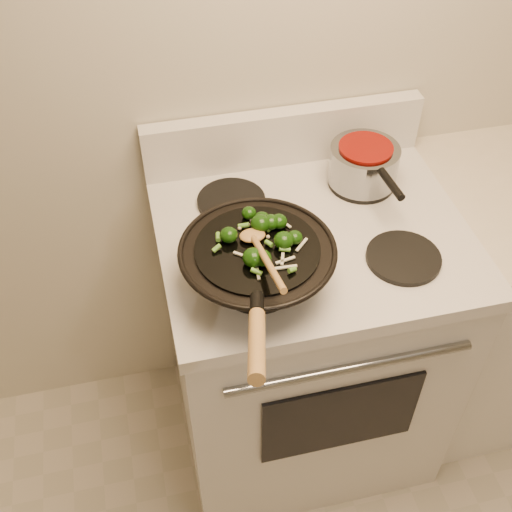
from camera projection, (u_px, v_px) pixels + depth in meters
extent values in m
plane|color=beige|center=(322.00, 23.00, 1.59)|extent=(3.50, 0.00, 3.50)
cube|color=silver|center=(303.00, 345.00, 1.96)|extent=(0.76, 0.64, 0.88)
cube|color=silver|center=(313.00, 236.00, 1.63)|extent=(0.78, 0.66, 0.04)
cube|color=silver|center=(284.00, 137.00, 1.76)|extent=(0.78, 0.05, 0.16)
cylinder|color=gray|center=(350.00, 368.00, 1.49)|extent=(0.60, 0.02, 0.02)
cube|color=black|center=(340.00, 418.00, 1.65)|extent=(0.42, 0.01, 0.28)
cylinder|color=black|center=(257.00, 283.00, 1.48)|extent=(0.18, 0.18, 0.01)
cylinder|color=black|center=(403.00, 258.00, 1.54)|extent=(0.18, 0.18, 0.01)
cylinder|color=black|center=(231.00, 201.00, 1.68)|extent=(0.18, 0.18, 0.01)
cylinder|color=black|center=(361.00, 181.00, 1.74)|extent=(0.18, 0.18, 0.01)
torus|color=black|center=(257.00, 250.00, 1.40)|extent=(0.35, 0.35, 0.01)
cylinder|color=black|center=(257.00, 249.00, 1.40)|extent=(0.28, 0.28, 0.01)
cylinder|color=black|center=(257.00, 304.00, 1.23)|extent=(0.04, 0.06, 0.04)
cylinder|color=#AA7C42|center=(257.00, 345.00, 1.13)|extent=(0.07, 0.19, 0.07)
ellipsoid|color=#113307|center=(262.00, 219.00, 1.44)|extent=(0.04, 0.04, 0.03)
cylinder|color=#558B32|center=(266.00, 221.00, 1.45)|extent=(0.02, 0.02, 0.01)
ellipsoid|color=#113307|center=(295.00, 237.00, 1.40)|extent=(0.04, 0.04, 0.03)
ellipsoid|color=#113307|center=(249.00, 213.00, 1.46)|extent=(0.03, 0.03, 0.03)
ellipsoid|color=#113307|center=(261.00, 223.00, 1.43)|extent=(0.05, 0.05, 0.04)
cylinder|color=#558B32|center=(267.00, 226.00, 1.44)|extent=(0.02, 0.01, 0.02)
ellipsoid|color=#113307|center=(229.00, 235.00, 1.40)|extent=(0.04, 0.04, 0.03)
ellipsoid|color=#113307|center=(253.00, 257.00, 1.35)|extent=(0.05, 0.05, 0.04)
ellipsoid|color=#113307|center=(262.00, 258.00, 1.35)|extent=(0.04, 0.04, 0.03)
cylinder|color=#558B32|center=(268.00, 260.00, 1.36)|extent=(0.02, 0.02, 0.02)
ellipsoid|color=#113307|center=(279.00, 221.00, 1.44)|extent=(0.04, 0.04, 0.03)
ellipsoid|color=#113307|center=(271.00, 222.00, 1.43)|extent=(0.04, 0.04, 0.03)
ellipsoid|color=#113307|center=(284.00, 240.00, 1.39)|extent=(0.04, 0.04, 0.04)
cylinder|color=#558B32|center=(289.00, 243.00, 1.40)|extent=(0.02, 0.02, 0.01)
cube|color=#EBE7CB|center=(258.00, 272.00, 1.34)|extent=(0.01, 0.04, 0.00)
cube|color=#EBE7CB|center=(302.00, 245.00, 1.40)|extent=(0.04, 0.04, 0.00)
cube|color=#EBE7CB|center=(286.00, 267.00, 1.35)|extent=(0.05, 0.01, 0.00)
cube|color=#EBE7CB|center=(285.00, 224.00, 1.45)|extent=(0.02, 0.03, 0.00)
cube|color=#EBE7CB|center=(282.00, 259.00, 1.37)|extent=(0.02, 0.04, 0.00)
cube|color=#EBE7CB|center=(253.00, 256.00, 1.38)|extent=(0.02, 0.03, 0.00)
cube|color=#EBE7CB|center=(260.00, 221.00, 1.46)|extent=(0.05, 0.02, 0.00)
cube|color=#EBE7CB|center=(285.00, 260.00, 1.37)|extent=(0.05, 0.02, 0.00)
cube|color=#EBE7CB|center=(242.00, 255.00, 1.38)|extent=(0.03, 0.03, 0.00)
cylinder|color=#599C32|center=(285.00, 249.00, 1.38)|extent=(0.01, 0.02, 0.01)
cylinder|color=#599C32|center=(292.00, 270.00, 1.34)|extent=(0.02, 0.03, 0.02)
cylinder|color=#599C32|center=(269.00, 243.00, 1.40)|extent=(0.02, 0.02, 0.01)
cylinder|color=#599C32|center=(217.00, 248.00, 1.39)|extent=(0.02, 0.02, 0.01)
cylinder|color=#599C32|center=(267.00, 228.00, 1.43)|extent=(0.02, 0.02, 0.02)
cylinder|color=#599C32|center=(256.00, 272.00, 1.34)|extent=(0.02, 0.02, 0.01)
cylinder|color=#599C32|center=(244.00, 225.00, 1.44)|extent=(0.02, 0.02, 0.01)
cylinder|color=#599C32|center=(218.00, 237.00, 1.41)|extent=(0.03, 0.01, 0.01)
sphere|color=beige|center=(255.00, 261.00, 1.36)|extent=(0.01, 0.01, 0.01)
sphere|color=beige|center=(248.00, 225.00, 1.44)|extent=(0.01, 0.01, 0.01)
sphere|color=beige|center=(268.00, 237.00, 1.42)|extent=(0.01, 0.01, 0.01)
sphere|color=beige|center=(227.00, 239.00, 1.41)|extent=(0.01, 0.01, 0.01)
sphere|color=beige|center=(240.00, 228.00, 1.44)|extent=(0.01, 0.01, 0.01)
ellipsoid|color=#AA7C42|center=(252.00, 235.00, 1.41)|extent=(0.06, 0.05, 0.02)
cylinder|color=#AA7C42|center=(267.00, 262.00, 1.30)|extent=(0.02, 0.24, 0.09)
cylinder|color=gray|center=(364.00, 164.00, 1.70)|extent=(0.18, 0.18, 0.10)
cylinder|color=#6F0A05|center=(366.00, 147.00, 1.66)|extent=(0.14, 0.14, 0.01)
cylinder|color=black|center=(391.00, 184.00, 1.57)|extent=(0.03, 0.11, 0.02)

